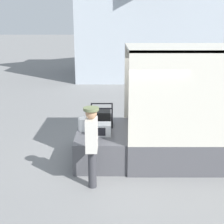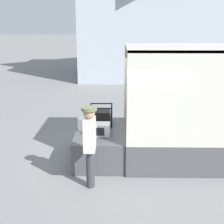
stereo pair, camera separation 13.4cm
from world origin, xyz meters
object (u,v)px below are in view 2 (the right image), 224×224
object	(u,v)px
portable_generator	(102,118)
worker_person	(90,139)
microwave	(100,129)
orange_bucket	(83,124)

from	to	relation	value
portable_generator	worker_person	xyz separation A→B (m)	(-0.16, -1.95, 0.14)
microwave	worker_person	world-z (taller)	worker_person
portable_generator	worker_person	world-z (taller)	worker_person
microwave	orange_bucket	bearing A→B (deg)	142.87
orange_bucket	worker_person	size ratio (longest dim) A/B	0.18
portable_generator	worker_person	distance (m)	1.96
microwave	orange_bucket	size ratio (longest dim) A/B	1.42
microwave	worker_person	bearing A→B (deg)	-97.77
portable_generator	orange_bucket	xyz separation A→B (m)	(-0.46, -0.41, -0.05)
worker_person	orange_bucket	bearing A→B (deg)	100.85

